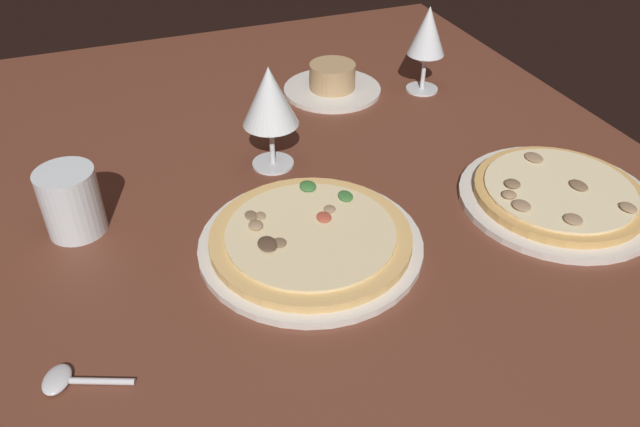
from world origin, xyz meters
TOP-DOWN VIEW (x-y plane):
  - dining_table at (0.00, 0.00)cm, footprint 150.00×110.00cm
  - pizza_main at (5.18, -4.60)cm, footprint 29.08×29.08cm
  - pizza_side at (8.42, 31.64)cm, footprint 27.64×27.64cm
  - ramekin_on_saucer at (-36.21, 15.11)cm, footprint 18.26×18.26cm
  - wine_glass_far at (-30.81, 31.26)cm, footprint 6.85×6.85cm
  - wine_glass_near at (-15.68, -3.08)cm, footprint 8.40×8.40cm
  - water_glass at (-9.50, -32.47)cm, footprint 7.67×7.67cm
  - spoon at (16.63, -35.34)cm, footprint 5.74×9.56cm

SIDE VIEW (x-z plane):
  - dining_table at x=0.00cm, z-range 0.00..4.00cm
  - spoon at x=16.63cm, z-range 3.96..4.96cm
  - pizza_side at x=8.42cm, z-range 3.51..6.87cm
  - pizza_main at x=5.18cm, z-range 3.51..6.90cm
  - ramekin_on_saucer at x=-36.21cm, z-range 3.20..8.69cm
  - water_glass at x=-9.50cm, z-range 3.60..12.80cm
  - wine_glass_far at x=-30.81cm, z-range 7.13..23.07cm
  - wine_glass_near at x=-15.68cm, z-range 7.13..23.34cm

